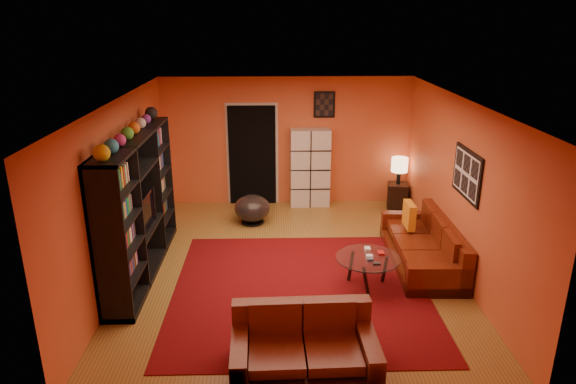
{
  "coord_description": "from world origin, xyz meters",
  "views": [
    {
      "loc": [
        -0.25,
        -7.18,
        3.73
      ],
      "look_at": [
        -0.05,
        0.1,
        1.22
      ],
      "focal_mm": 32.0,
      "sensor_mm": 36.0,
      "label": 1
    }
  ],
  "objects_px": {
    "table_lamp": "(400,165)",
    "entertainment_unit": "(138,206)",
    "loveseat": "(303,347)",
    "sofa": "(427,246)",
    "storage_cabinet": "(310,168)",
    "bowl_chair": "(252,208)",
    "tv": "(141,212)",
    "side_table": "(397,196)",
    "coffee_table": "(368,260)"
  },
  "relations": [
    {
      "from": "table_lamp",
      "to": "entertainment_unit",
      "type": "bearing_deg",
      "value": -150.03
    },
    {
      "from": "loveseat",
      "to": "sofa",
      "type": "bearing_deg",
      "value": -41.3
    },
    {
      "from": "storage_cabinet",
      "to": "bowl_chair",
      "type": "distance_m",
      "value": 1.58
    },
    {
      "from": "sofa",
      "to": "loveseat",
      "type": "distance_m",
      "value": 3.28
    },
    {
      "from": "storage_cabinet",
      "to": "loveseat",
      "type": "bearing_deg",
      "value": -95.89
    },
    {
      "from": "tv",
      "to": "storage_cabinet",
      "type": "xyz_separation_m",
      "value": [
        2.7,
        2.89,
        -0.19
      ]
    },
    {
      "from": "tv",
      "to": "side_table",
      "type": "height_order",
      "value": "tv"
    },
    {
      "from": "entertainment_unit",
      "to": "sofa",
      "type": "height_order",
      "value": "entertainment_unit"
    },
    {
      "from": "coffee_table",
      "to": "storage_cabinet",
      "type": "bearing_deg",
      "value": 99.93
    },
    {
      "from": "coffee_table",
      "to": "bowl_chair",
      "type": "height_order",
      "value": "bowl_chair"
    },
    {
      "from": "entertainment_unit",
      "to": "table_lamp",
      "type": "distance_m",
      "value": 5.23
    },
    {
      "from": "sofa",
      "to": "coffee_table",
      "type": "xyz_separation_m",
      "value": [
        -1.07,
        -0.73,
        0.13
      ]
    },
    {
      "from": "tv",
      "to": "table_lamp",
      "type": "relative_size",
      "value": 1.66
    },
    {
      "from": "storage_cabinet",
      "to": "bowl_chair",
      "type": "height_order",
      "value": "storage_cabinet"
    },
    {
      "from": "storage_cabinet",
      "to": "side_table",
      "type": "bearing_deg",
      "value": -7.41
    },
    {
      "from": "entertainment_unit",
      "to": "side_table",
      "type": "distance_m",
      "value": 5.28
    },
    {
      "from": "table_lamp",
      "to": "bowl_chair",
      "type": "bearing_deg",
      "value": -165.18
    },
    {
      "from": "storage_cabinet",
      "to": "side_table",
      "type": "distance_m",
      "value": 1.87
    },
    {
      "from": "entertainment_unit",
      "to": "bowl_chair",
      "type": "relative_size",
      "value": 4.48
    },
    {
      "from": "sofa",
      "to": "coffee_table",
      "type": "distance_m",
      "value": 1.3
    },
    {
      "from": "sofa",
      "to": "loveseat",
      "type": "relative_size",
      "value": 1.4
    },
    {
      "from": "side_table",
      "to": "sofa",
      "type": "bearing_deg",
      "value": -92.57
    },
    {
      "from": "bowl_chair",
      "to": "side_table",
      "type": "relative_size",
      "value": 1.34
    },
    {
      "from": "coffee_table",
      "to": "entertainment_unit",
      "type": "bearing_deg",
      "value": 169.56
    },
    {
      "from": "table_lamp",
      "to": "coffee_table",
      "type": "bearing_deg",
      "value": -110.11
    },
    {
      "from": "side_table",
      "to": "bowl_chair",
      "type": "bearing_deg",
      "value": -165.18
    },
    {
      "from": "loveseat",
      "to": "storage_cabinet",
      "type": "xyz_separation_m",
      "value": [
        0.42,
        5.21,
        0.51
      ]
    },
    {
      "from": "bowl_chair",
      "to": "table_lamp",
      "type": "height_order",
      "value": "table_lamp"
    },
    {
      "from": "tv",
      "to": "sofa",
      "type": "height_order",
      "value": "tv"
    },
    {
      "from": "coffee_table",
      "to": "bowl_chair",
      "type": "distance_m",
      "value": 3.01
    },
    {
      "from": "storage_cabinet",
      "to": "bowl_chair",
      "type": "relative_size",
      "value": 2.38
    },
    {
      "from": "loveseat",
      "to": "bowl_chair",
      "type": "height_order",
      "value": "loveseat"
    },
    {
      "from": "entertainment_unit",
      "to": "sofa",
      "type": "distance_m",
      "value": 4.48
    },
    {
      "from": "side_table",
      "to": "table_lamp",
      "type": "height_order",
      "value": "table_lamp"
    },
    {
      "from": "tv",
      "to": "table_lamp",
      "type": "bearing_deg",
      "value": -58.93
    },
    {
      "from": "bowl_chair",
      "to": "coffee_table",
      "type": "bearing_deg",
      "value": -54.55
    },
    {
      "from": "side_table",
      "to": "tv",
      "type": "bearing_deg",
      "value": -148.93
    },
    {
      "from": "tv",
      "to": "loveseat",
      "type": "relative_size",
      "value": 0.57
    },
    {
      "from": "bowl_chair",
      "to": "entertainment_unit",
      "type": "bearing_deg",
      "value": -131.08
    },
    {
      "from": "tv",
      "to": "table_lamp",
      "type": "xyz_separation_m",
      "value": [
        4.47,
        2.7,
        -0.09
      ]
    },
    {
      "from": "loveseat",
      "to": "tv",
      "type": "bearing_deg",
      "value": 42.63
    },
    {
      "from": "sofa",
      "to": "storage_cabinet",
      "type": "bearing_deg",
      "value": 123.58
    },
    {
      "from": "sofa",
      "to": "coffee_table",
      "type": "height_order",
      "value": "sofa"
    },
    {
      "from": "bowl_chair",
      "to": "loveseat",
      "type": "bearing_deg",
      "value": -80.3
    },
    {
      "from": "entertainment_unit",
      "to": "storage_cabinet",
      "type": "height_order",
      "value": "entertainment_unit"
    },
    {
      "from": "entertainment_unit",
      "to": "side_table",
      "type": "height_order",
      "value": "entertainment_unit"
    },
    {
      "from": "coffee_table",
      "to": "bowl_chair",
      "type": "relative_size",
      "value": 1.37
    },
    {
      "from": "table_lamp",
      "to": "storage_cabinet",
      "type": "bearing_deg",
      "value": 173.87
    },
    {
      "from": "entertainment_unit",
      "to": "side_table",
      "type": "relative_size",
      "value": 6.0
    },
    {
      "from": "sofa",
      "to": "coffee_table",
      "type": "bearing_deg",
      "value": -143.98
    }
  ]
}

